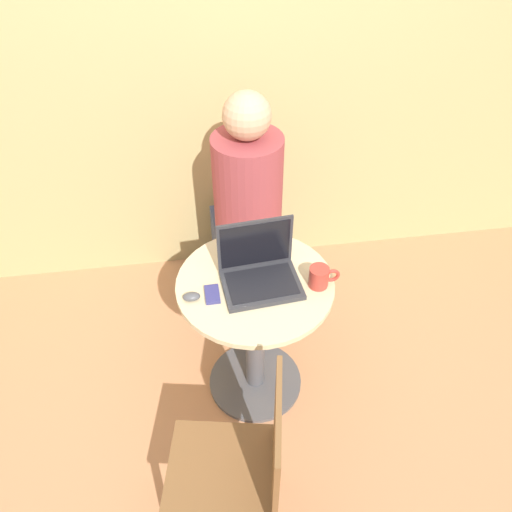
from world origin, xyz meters
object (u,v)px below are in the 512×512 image
Objects in this scene: laptop at (259,270)px; chair_empty at (242,471)px; cell_phone at (212,294)px; person_seated at (246,223)px.

laptop reaches higher than chair_empty.
cell_phone is 0.11× the size of chair_empty.
person_seated is at bearing 71.39° from cell_phone.
chair_empty is at bearing -98.34° from person_seated.
person_seated is (0.19, 1.28, 0.09)m from chair_empty.
cell_phone is 0.08× the size of person_seated.
chair_empty is 0.69× the size of person_seated.
laptop is at bearing 76.26° from chair_empty.
chair_empty is (-0.16, -0.67, -0.33)m from laptop.
person_seated reaches higher than laptop.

